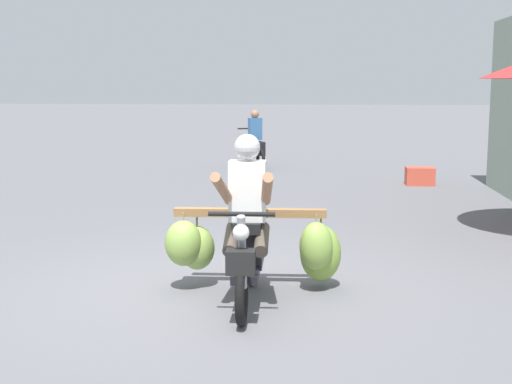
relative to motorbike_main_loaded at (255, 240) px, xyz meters
The scene contains 4 objects.
ground_plane 0.77m from the motorbike_main_loaded, 161.67° to the left, with size 120.00×120.00×0.00m, color slate.
motorbike_main_loaded is the anchor object (origin of this frame).
motorbike_distant_ahead_left 10.25m from the motorbike_main_loaded, 95.04° to the left, with size 0.78×1.53×1.40m.
produce_crate 8.13m from the motorbike_main_loaded, 70.83° to the left, with size 0.56×0.40×0.36m, color #CC4C38.
Camera 1 is at (1.08, -6.73, 2.04)m, focal length 49.27 mm.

